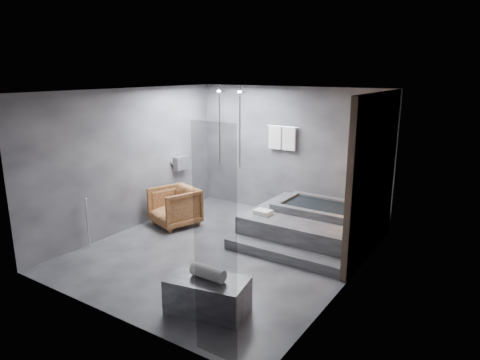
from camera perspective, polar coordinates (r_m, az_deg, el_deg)
The scene contains 7 objects.
room at distance 7.20m, azimuth 1.35°, elevation 3.25°, with size 5.00×5.04×2.82m.
tub_deck at distance 8.34m, azimuth 9.57°, elevation -5.94°, with size 2.20×2.00×0.50m, color #343436.
tub_step at distance 7.41m, azimuth 5.75°, elevation -9.83°, with size 2.20×0.36×0.18m, color #343436.
concrete_bench at distance 5.88m, azimuth -4.34°, elevation -15.06°, with size 1.05×0.58×0.47m, color #2E2E30.
driftwood_chair at distance 8.92m, azimuth -8.70°, elevation -3.55°, with size 0.85×0.87×0.79m, color #4E2A13.
rolled_towel at distance 5.73m, azimuth -4.30°, elevation -12.21°, with size 0.18×0.18×0.49m, color silver.
deck_towel at distance 8.05m, azimuth 3.11°, elevation -4.31°, with size 0.31×0.23×0.08m, color white.
Camera 1 is at (4.13, -5.75, 3.13)m, focal length 32.00 mm.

